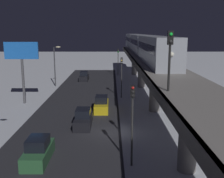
# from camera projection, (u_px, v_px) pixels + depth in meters

# --- Properties ---
(ground_plane) EXTENTS (240.00, 240.00, 0.00)m
(ground_plane) POSITION_uv_depth(u_px,v_px,m) (107.00, 132.00, 28.63)
(ground_plane) COLOR silver
(avenue_asphalt) EXTENTS (11.00, 96.06, 0.01)m
(avenue_asphalt) POSITION_uv_depth(u_px,v_px,m) (68.00, 132.00, 28.62)
(avenue_asphalt) COLOR #28282D
(avenue_asphalt) RESTS_ON ground_plane
(elevated_railway) EXTENTS (5.00, 96.06, 6.34)m
(elevated_railway) POSITION_uv_depth(u_px,v_px,m) (167.00, 80.00, 27.52)
(elevated_railway) COLOR gray
(elevated_railway) RESTS_ON ground_plane
(subway_train) EXTENTS (2.94, 55.47, 3.40)m
(subway_train) POSITION_uv_depth(u_px,v_px,m) (141.00, 43.00, 52.90)
(subway_train) COLOR #999EA8
(subway_train) RESTS_ON elevated_railway
(rail_signal) EXTENTS (0.36, 0.41, 4.00)m
(rail_signal) POSITION_uv_depth(u_px,v_px,m) (170.00, 51.00, 18.04)
(rail_signal) COLOR black
(rail_signal) RESTS_ON elevated_railway
(sedan_black) EXTENTS (1.91, 4.43, 1.97)m
(sedan_black) POSITION_uv_depth(u_px,v_px,m) (84.00, 77.00, 59.34)
(sedan_black) COLOR black
(sedan_black) RESTS_ON ground_plane
(sedan_black_2) EXTENTS (1.80, 4.53, 1.97)m
(sedan_black_2) POSITION_uv_depth(u_px,v_px,m) (83.00, 119.00, 30.43)
(sedan_black_2) COLOR black
(sedan_black_2) RESTS_ON ground_plane
(sedan_yellow) EXTENTS (1.80, 4.70, 1.97)m
(sedan_yellow) POSITION_uv_depth(u_px,v_px,m) (102.00, 105.00, 36.53)
(sedan_yellow) COLOR gold
(sedan_yellow) RESTS_ON ground_plane
(sedan_green) EXTENTS (1.80, 4.42, 1.97)m
(sedan_green) POSITION_uv_depth(u_px,v_px,m) (38.00, 151.00, 22.20)
(sedan_green) COLOR #2D6038
(sedan_green) RESTS_ON ground_plane
(traffic_light_near) EXTENTS (0.32, 0.44, 6.40)m
(traffic_light_near) POSITION_uv_depth(u_px,v_px,m) (132.00, 114.00, 20.69)
(traffic_light_near) COLOR #2D2D2D
(traffic_light_near) RESTS_ON ground_plane
(traffic_light_mid) EXTENTS (0.32, 0.44, 6.40)m
(traffic_light_mid) POSITION_uv_depth(u_px,v_px,m) (122.00, 72.00, 42.92)
(traffic_light_mid) COLOR #2D2D2D
(traffic_light_mid) RESTS_ON ground_plane
(traffic_light_far) EXTENTS (0.32, 0.44, 6.40)m
(traffic_light_far) POSITION_uv_depth(u_px,v_px,m) (118.00, 58.00, 65.15)
(traffic_light_far) COLOR #2D2D2D
(traffic_light_far) RESTS_ON ground_plane
(commercial_billboard) EXTENTS (4.80, 0.36, 8.90)m
(commercial_billboard) POSITION_uv_depth(u_px,v_px,m) (22.00, 57.00, 38.95)
(commercial_billboard) COLOR #4C4C51
(commercial_billboard) RESTS_ON ground_plane
(street_lamp_far) EXTENTS (1.35, 0.44, 7.65)m
(street_lamp_far) POSITION_uv_depth(u_px,v_px,m) (56.00, 61.00, 52.11)
(street_lamp_far) COLOR #38383D
(street_lamp_far) RESTS_ON ground_plane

